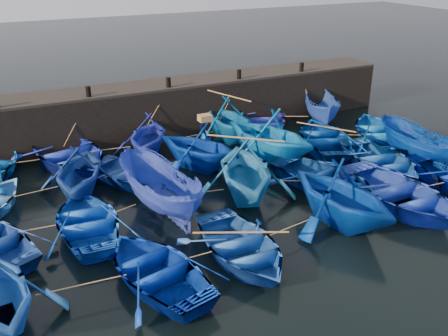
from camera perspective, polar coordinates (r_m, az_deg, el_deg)
name	(u,v)px	position (r m, az deg, el deg)	size (l,w,h in m)	color
ground	(262,217)	(18.47, 4.36, -5.61)	(120.00, 120.00, 0.00)	black
quay_wall	(164,108)	(26.83, -6.87, 6.77)	(26.00, 2.50, 2.50)	black
quay_top	(163,84)	(26.48, -7.01, 9.48)	(26.00, 2.50, 0.12)	black
bollard_1	(88,91)	(24.58, -15.25, 8.44)	(0.24, 0.24, 0.50)	black
bollard_2	(168,82)	(25.58, -6.37, 9.72)	(0.24, 0.24, 0.50)	black
bollard_3	(239,74)	(27.14, 1.72, 10.67)	(0.24, 0.24, 0.50)	black
bollard_4	(302,67)	(29.16, 8.85, 11.34)	(0.24, 0.24, 0.50)	black
boat_1	(68,154)	(23.42, -17.37, 1.52)	(4.06, 5.68, 1.18)	#1226A7
boat_2	(148,134)	(23.80, -8.67, 3.81)	(3.31, 3.83, 2.02)	#18289E
boat_3	(229,118)	(25.39, 0.52, 5.71)	(3.76, 4.36, 2.30)	#075AA7
boat_4	(265,120)	(27.37, 4.72, 5.50)	(3.25, 4.55, 0.94)	navy
boat_5	(322,109)	(28.42, 11.16, 6.65)	(1.68, 4.45, 1.72)	#1F45AC
boat_7	(80,170)	(20.36, -16.16, -0.18)	(3.58, 4.15, 2.19)	navy
boat_8	(133,173)	(21.12, -10.41, -0.62)	(3.13, 4.38, 0.91)	blue
boat_9	(199,146)	(21.97, -2.86, 2.57)	(3.59, 4.16, 2.19)	#00278E
boat_10	(269,134)	(22.92, 5.20, 3.92)	(4.20, 4.87, 2.56)	blue
boat_11	(325,138)	(25.00, 11.45, 3.41)	(3.62, 5.05, 1.05)	navy
boat_12	(383,132)	(26.36, 17.68, 3.90)	(3.87, 5.41, 1.12)	#04489E
boat_14	(88,221)	(17.89, -15.29, -5.82)	(3.20, 4.48, 0.93)	blue
boat_15	(159,190)	(18.45, -7.46, -2.48)	(1.84, 4.88, 1.89)	#1E36A1
boat_16	(245,169)	(19.28, 2.37, -0.11)	(4.06, 4.71, 2.48)	blue
boat_17	(325,178)	(20.67, 11.44, -1.08)	(3.53, 4.93, 1.02)	navy
boat_18	(381,159)	(23.10, 17.47, 0.95)	(3.45, 4.82, 1.00)	#0E4393
boat_19	(417,144)	(24.53, 21.18, 2.61)	(1.63, 4.33, 1.68)	navy
boat_21	(157,269)	(15.01, -7.70, -11.38)	(3.19, 4.47, 0.93)	#00218B
boat_22	(241,246)	(15.90, 1.91, -8.91)	(3.23, 4.52, 0.94)	#16479C
boat_23	(342,193)	(17.91, 13.30, -2.85)	(3.97, 4.61, 2.42)	navy
boat_24	(398,193)	(20.02, 19.32, -2.68)	(3.96, 5.54, 1.15)	#1938C8
wooden_crate	(205,118)	(21.66, -2.19, 5.74)	(0.55, 0.45, 0.28)	olive
mooring_ropes	(203,150)	(22.11, -2.38, 2.10)	(17.28, 11.77, 2.10)	tan
loose_oars	(263,140)	(20.91, 4.47, 3.23)	(10.44, 11.90, 1.60)	#99724C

